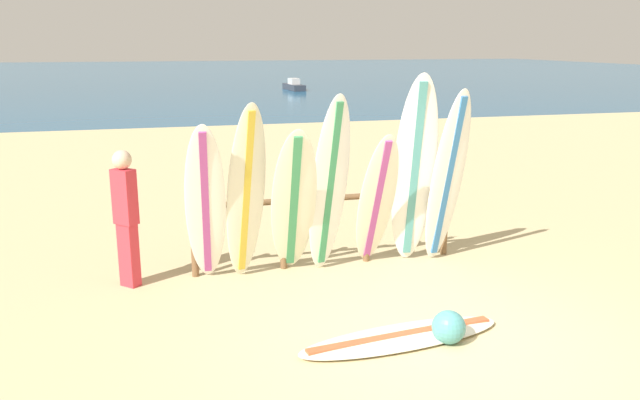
% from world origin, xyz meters
% --- Properties ---
extents(ground_plane, '(120.00, 120.00, 0.00)m').
position_xyz_m(ground_plane, '(0.00, 0.00, 0.00)').
color(ground_plane, '#CCB784').
extents(ocean_water, '(120.00, 80.00, 0.01)m').
position_xyz_m(ocean_water, '(0.00, 58.00, 0.00)').
color(ocean_water, '#1E5984').
rests_on(ocean_water, ground).
extents(surfboard_rack, '(3.58, 0.09, 1.07)m').
position_xyz_m(surfboard_rack, '(-0.45, 2.70, 0.69)').
color(surfboard_rack, brown).
rests_on(surfboard_rack, ground).
extents(surfboard_leaning_far_left, '(0.55, 0.94, 2.08)m').
position_xyz_m(surfboard_leaning_far_left, '(-2.07, 2.28, 1.04)').
color(surfboard_leaning_far_left, white).
rests_on(surfboard_leaning_far_left, ground).
extents(surfboard_leaning_left, '(0.58, 0.78, 2.29)m').
position_xyz_m(surfboard_leaning_left, '(-1.57, 2.29, 1.14)').
color(surfboard_leaning_left, silver).
rests_on(surfboard_leaning_left, ground).
extents(surfboard_leaning_center_left, '(0.65, 1.07, 2.00)m').
position_xyz_m(surfboard_leaning_center_left, '(-0.99, 2.26, 1.00)').
color(surfboard_leaning_center_left, silver).
rests_on(surfboard_leaning_center_left, ground).
extents(surfboard_leaning_center, '(0.61, 0.71, 2.36)m').
position_xyz_m(surfboard_leaning_center, '(-0.51, 2.33, 1.18)').
color(surfboard_leaning_center, white).
rests_on(surfboard_leaning_center, ground).
extents(surfboard_leaning_center_right, '(0.51, 0.97, 1.89)m').
position_xyz_m(surfboard_leaning_center_right, '(0.11, 2.30, 0.94)').
color(surfboard_leaning_center_right, silver).
rests_on(surfboard_leaning_center_right, ground).
extents(surfboard_leaning_right, '(0.67, 0.75, 2.59)m').
position_xyz_m(surfboard_leaning_right, '(0.65, 2.36, 1.29)').
color(surfboard_leaning_right, white).
rests_on(surfboard_leaning_right, ground).
extents(surfboard_leaning_far_right, '(0.58, 0.70, 2.39)m').
position_xyz_m(surfboard_leaning_far_right, '(1.09, 2.29, 1.20)').
color(surfboard_leaning_far_right, white).
rests_on(surfboard_leaning_far_right, ground).
extents(surfboard_lying_on_sand, '(2.29, 0.86, 0.08)m').
position_xyz_m(surfboard_lying_on_sand, '(-0.32, 0.30, 0.04)').
color(surfboard_lying_on_sand, silver).
rests_on(surfboard_lying_on_sand, ground).
extents(beachgoer_standing, '(0.31, 0.32, 1.70)m').
position_xyz_m(beachgoer_standing, '(-3.00, 2.58, 0.93)').
color(beachgoer_standing, '#D8333F').
rests_on(beachgoer_standing, ground).
extents(small_boat_offshore, '(0.91, 2.79, 0.71)m').
position_xyz_m(small_boat_offshore, '(6.24, 34.41, 0.26)').
color(small_boat_offshore, '#333842').
rests_on(small_boat_offshore, ocean_water).
extents(beach_ball, '(0.34, 0.34, 0.34)m').
position_xyz_m(beach_ball, '(0.11, 0.12, 0.17)').
color(beach_ball, teal).
rests_on(beach_ball, ground).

